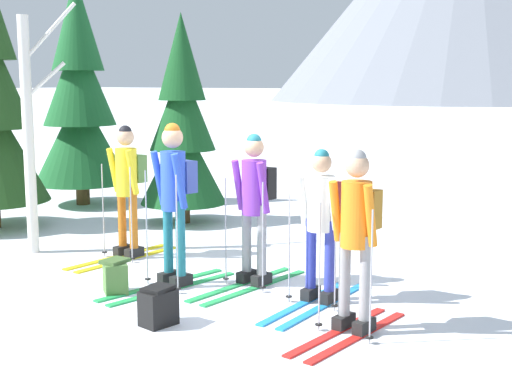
{
  "coord_description": "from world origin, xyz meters",
  "views": [
    {
      "loc": [
        4.36,
        -6.34,
        2.3
      ],
      "look_at": [
        0.14,
        0.47,
        1.05
      ],
      "focal_mm": 49.81,
      "sensor_mm": 36.0,
      "label": 1
    }
  ],
  "objects_px": {
    "backpack_on_snow_front": "(158,306)",
    "backpack_on_snow_beside": "(115,276)",
    "skier_in_orange": "(357,231)",
    "birch_tree_tall": "(30,131)",
    "skier_in_purple": "(255,201)",
    "pine_tree_near": "(79,102)",
    "pine_tree_far": "(182,128)",
    "skier_in_white": "(321,218)",
    "skier_in_blue": "(174,194)",
    "skier_in_yellow": "(127,184)"
  },
  "relations": [
    {
      "from": "pine_tree_far",
      "to": "skier_in_orange",
      "type": "bearing_deg",
      "value": -36.04
    },
    {
      "from": "pine_tree_near",
      "to": "skier_in_purple",
      "type": "bearing_deg",
      "value": -26.96
    },
    {
      "from": "pine_tree_near",
      "to": "pine_tree_far",
      "type": "relative_size",
      "value": 1.25
    },
    {
      "from": "pine_tree_far",
      "to": "backpack_on_snow_front",
      "type": "bearing_deg",
      "value": -55.28
    },
    {
      "from": "backpack_on_snow_front",
      "to": "backpack_on_snow_beside",
      "type": "relative_size",
      "value": 0.95
    },
    {
      "from": "skier_in_orange",
      "to": "backpack_on_snow_beside",
      "type": "relative_size",
      "value": 4.26
    },
    {
      "from": "birch_tree_tall",
      "to": "backpack_on_snow_front",
      "type": "relative_size",
      "value": 8.82
    },
    {
      "from": "skier_in_purple",
      "to": "skier_in_white",
      "type": "relative_size",
      "value": 1.0
    },
    {
      "from": "skier_in_white",
      "to": "pine_tree_far",
      "type": "height_order",
      "value": "pine_tree_far"
    },
    {
      "from": "skier_in_orange",
      "to": "birch_tree_tall",
      "type": "distance_m",
      "value": 5.04
    },
    {
      "from": "backpack_on_snow_front",
      "to": "backpack_on_snow_beside",
      "type": "height_order",
      "value": "same"
    },
    {
      "from": "skier_in_yellow",
      "to": "skier_in_purple",
      "type": "distance_m",
      "value": 2.1
    },
    {
      "from": "backpack_on_snow_front",
      "to": "skier_in_yellow",
      "type": "bearing_deg",
      "value": 137.51
    },
    {
      "from": "skier_in_yellow",
      "to": "backpack_on_snow_beside",
      "type": "height_order",
      "value": "skier_in_yellow"
    },
    {
      "from": "skier_in_yellow",
      "to": "skier_in_orange",
      "type": "xyz_separation_m",
      "value": [
        3.7,
        -1.04,
        -0.03
      ]
    },
    {
      "from": "skier_in_white",
      "to": "pine_tree_far",
      "type": "xyz_separation_m",
      "value": [
        -3.82,
        2.63,
        0.65
      ]
    },
    {
      "from": "skier_in_white",
      "to": "backpack_on_snow_front",
      "type": "bearing_deg",
      "value": -124.02
    },
    {
      "from": "skier_in_purple",
      "to": "backpack_on_snow_beside",
      "type": "relative_size",
      "value": 4.46
    },
    {
      "from": "backpack_on_snow_front",
      "to": "backpack_on_snow_beside",
      "type": "distance_m",
      "value": 1.21
    },
    {
      "from": "skier_in_purple",
      "to": "backpack_on_snow_beside",
      "type": "height_order",
      "value": "skier_in_purple"
    },
    {
      "from": "skier_in_purple",
      "to": "skier_in_orange",
      "type": "bearing_deg",
      "value": -27.27
    },
    {
      "from": "skier_in_white",
      "to": "pine_tree_far",
      "type": "relative_size",
      "value": 0.53
    },
    {
      "from": "skier_in_orange",
      "to": "pine_tree_near",
      "type": "bearing_deg",
      "value": 152.97
    },
    {
      "from": "skier_in_white",
      "to": "pine_tree_near",
      "type": "bearing_deg",
      "value": 155.07
    },
    {
      "from": "skier_in_orange",
      "to": "pine_tree_far",
      "type": "bearing_deg",
      "value": 143.96
    },
    {
      "from": "skier_in_purple",
      "to": "backpack_on_snow_front",
      "type": "height_order",
      "value": "skier_in_purple"
    },
    {
      "from": "skier_in_yellow",
      "to": "skier_in_blue",
      "type": "distance_m",
      "value": 1.53
    },
    {
      "from": "birch_tree_tall",
      "to": "skier_in_purple",
      "type": "bearing_deg",
      "value": 4.4
    },
    {
      "from": "pine_tree_far",
      "to": "birch_tree_tall",
      "type": "relative_size",
      "value": 1.01
    },
    {
      "from": "skier_in_yellow",
      "to": "birch_tree_tall",
      "type": "height_order",
      "value": "birch_tree_tall"
    },
    {
      "from": "backpack_on_snow_beside",
      "to": "skier_in_blue",
      "type": "bearing_deg",
      "value": 56.6
    },
    {
      "from": "skier_in_orange",
      "to": "pine_tree_near",
      "type": "distance_m",
      "value": 8.14
    },
    {
      "from": "skier_in_yellow",
      "to": "pine_tree_far",
      "type": "height_order",
      "value": "pine_tree_far"
    },
    {
      "from": "skier_in_purple",
      "to": "birch_tree_tall",
      "type": "relative_size",
      "value": 0.53
    },
    {
      "from": "skier_in_purple",
      "to": "birch_tree_tall",
      "type": "bearing_deg",
      "value": -175.6
    },
    {
      "from": "birch_tree_tall",
      "to": "backpack_on_snow_beside",
      "type": "height_order",
      "value": "birch_tree_tall"
    },
    {
      "from": "pine_tree_far",
      "to": "birch_tree_tall",
      "type": "xyz_separation_m",
      "value": [
        -0.46,
        -2.7,
        0.1
      ]
    },
    {
      "from": "birch_tree_tall",
      "to": "backpack_on_snow_front",
      "type": "height_order",
      "value": "birch_tree_tall"
    },
    {
      "from": "skier_in_purple",
      "to": "skier_in_yellow",
      "type": "bearing_deg",
      "value": 174.1
    },
    {
      "from": "pine_tree_near",
      "to": "backpack_on_snow_beside",
      "type": "relative_size",
      "value": 10.57
    },
    {
      "from": "birch_tree_tall",
      "to": "backpack_on_snow_beside",
      "type": "xyz_separation_m",
      "value": [
        2.23,
        -0.83,
        -1.46
      ]
    },
    {
      "from": "birch_tree_tall",
      "to": "skier_in_blue",
      "type": "bearing_deg",
      "value": -5.49
    },
    {
      "from": "skier_in_blue",
      "to": "pine_tree_far",
      "type": "distance_m",
      "value": 3.69
    },
    {
      "from": "skier_in_orange",
      "to": "pine_tree_near",
      "type": "xyz_separation_m",
      "value": [
        -7.2,
        3.67,
        0.97
      ]
    },
    {
      "from": "skier_in_blue",
      "to": "skier_in_orange",
      "type": "bearing_deg",
      "value": -7.72
    },
    {
      "from": "skier_in_yellow",
      "to": "backpack_on_snow_front",
      "type": "distance_m",
      "value": 2.87
    },
    {
      "from": "backpack_on_snow_beside",
      "to": "pine_tree_far",
      "type": "bearing_deg",
      "value": 116.58
    },
    {
      "from": "backpack_on_snow_beside",
      "to": "pine_tree_near",
      "type": "bearing_deg",
      "value": 138.64
    },
    {
      "from": "skier_in_white",
      "to": "skier_in_orange",
      "type": "distance_m",
      "value": 0.93
    },
    {
      "from": "skier_in_blue",
      "to": "backpack_on_snow_beside",
      "type": "height_order",
      "value": "skier_in_blue"
    }
  ]
}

